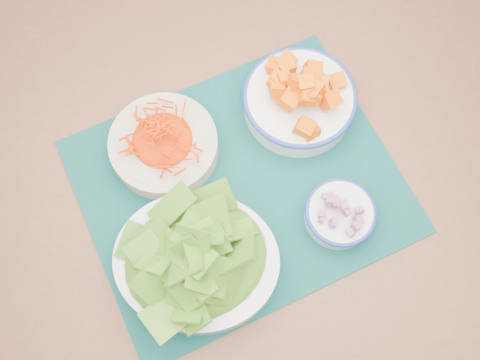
{
  "coord_description": "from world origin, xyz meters",
  "views": [
    {
      "loc": [
        -0.11,
        -0.37,
        1.72
      ],
      "look_at": [
        -0.0,
        -0.05,
        0.78
      ],
      "focal_mm": 40.0,
      "sensor_mm": 36.0,
      "label": 1
    }
  ],
  "objects_px": {
    "carrot_bowl": "(163,143)",
    "onion_bowl": "(340,213)",
    "placemat": "(240,186)",
    "lettuce_bowl": "(196,259)",
    "table": "(249,161)",
    "squash_bowl": "(300,97)"
  },
  "relations": [
    {
      "from": "carrot_bowl",
      "to": "onion_bowl",
      "type": "height_order",
      "value": "carrot_bowl"
    },
    {
      "from": "placemat",
      "to": "onion_bowl",
      "type": "height_order",
      "value": "onion_bowl"
    },
    {
      "from": "lettuce_bowl",
      "to": "onion_bowl",
      "type": "bearing_deg",
      "value": 24.91
    },
    {
      "from": "carrot_bowl",
      "to": "lettuce_bowl",
      "type": "relative_size",
      "value": 0.72
    },
    {
      "from": "lettuce_bowl",
      "to": "table",
      "type": "bearing_deg",
      "value": 74.37
    },
    {
      "from": "carrot_bowl",
      "to": "squash_bowl",
      "type": "bearing_deg",
      "value": 1.07
    },
    {
      "from": "table",
      "to": "placemat",
      "type": "xyz_separation_m",
      "value": [
        -0.05,
        -0.08,
        0.09
      ]
    },
    {
      "from": "carrot_bowl",
      "to": "lettuce_bowl",
      "type": "height_order",
      "value": "lettuce_bowl"
    },
    {
      "from": "table",
      "to": "lettuce_bowl",
      "type": "xyz_separation_m",
      "value": [
        -0.17,
        -0.2,
        0.16
      ]
    },
    {
      "from": "table",
      "to": "squash_bowl",
      "type": "relative_size",
      "value": 6.17
    },
    {
      "from": "table",
      "to": "carrot_bowl",
      "type": "xyz_separation_m",
      "value": [
        -0.16,
        0.04,
        0.13
      ]
    },
    {
      "from": "table",
      "to": "squash_bowl",
      "type": "distance_m",
      "value": 0.19
    },
    {
      "from": "table",
      "to": "placemat",
      "type": "height_order",
      "value": "placemat"
    },
    {
      "from": "table",
      "to": "carrot_bowl",
      "type": "height_order",
      "value": "carrot_bowl"
    },
    {
      "from": "placemat",
      "to": "table",
      "type": "bearing_deg",
      "value": 52.09
    },
    {
      "from": "carrot_bowl",
      "to": "squash_bowl",
      "type": "relative_size",
      "value": 1.09
    },
    {
      "from": "lettuce_bowl",
      "to": "onion_bowl",
      "type": "relative_size",
      "value": 2.46
    },
    {
      "from": "carrot_bowl",
      "to": "lettuce_bowl",
      "type": "xyz_separation_m",
      "value": [
        -0.0,
        -0.24,
        0.03
      ]
    },
    {
      "from": "table",
      "to": "lettuce_bowl",
      "type": "height_order",
      "value": "lettuce_bowl"
    },
    {
      "from": "squash_bowl",
      "to": "placemat",
      "type": "bearing_deg",
      "value": -143.57
    },
    {
      "from": "table",
      "to": "squash_bowl",
      "type": "height_order",
      "value": "squash_bowl"
    },
    {
      "from": "table",
      "to": "placemat",
      "type": "relative_size",
      "value": 2.51
    }
  ]
}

